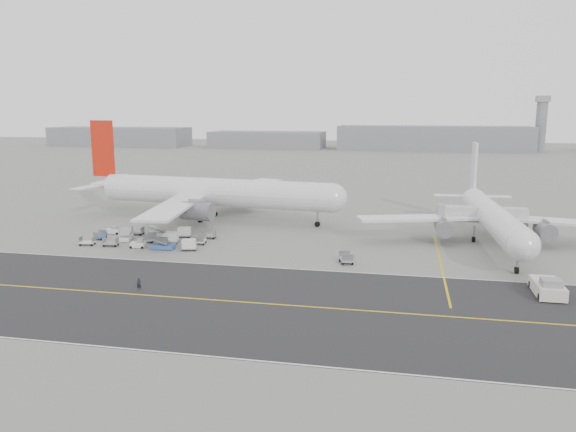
% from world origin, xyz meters
% --- Properties ---
extents(ground, '(700.00, 700.00, 0.00)m').
position_xyz_m(ground, '(0.00, 0.00, 0.00)').
color(ground, gray).
rests_on(ground, ground).
extents(taxiway, '(220.00, 59.00, 0.03)m').
position_xyz_m(taxiway, '(5.02, -17.98, 0.01)').
color(taxiway, '#2B2B2D').
rests_on(taxiway, ground).
extents(horizon_buildings, '(520.00, 28.00, 28.00)m').
position_xyz_m(horizon_buildings, '(30.00, 260.00, 0.00)').
color(horizon_buildings, gray).
rests_on(horizon_buildings, ground).
extents(control_tower, '(7.00, 7.00, 31.25)m').
position_xyz_m(control_tower, '(100.00, 265.00, 16.25)').
color(control_tower, gray).
rests_on(control_tower, ground).
extents(airliner_a, '(61.64, 60.65, 21.30)m').
position_xyz_m(airliner_a, '(-17.53, 32.14, 6.13)').
color(airliner_a, silver).
rests_on(airliner_a, ground).
extents(airliner_b, '(48.23, 48.86, 16.84)m').
position_xyz_m(airliner_b, '(39.58, 21.60, 4.86)').
color(airliner_b, silver).
rests_on(airliner_b, ground).
extents(pushback_tug, '(3.37, 9.12, 2.61)m').
position_xyz_m(pushback_tug, '(42.64, -7.52, 1.07)').
color(pushback_tug, beige).
rests_on(pushback_tug, ground).
extents(jet_bridge, '(16.66, 3.48, 6.29)m').
position_xyz_m(jet_bridge, '(38.51, 24.11, 4.38)').
color(jet_bridge, gray).
rests_on(jet_bridge, ground).
extents(gse_cluster, '(29.25, 20.64, 2.01)m').
position_xyz_m(gse_cluster, '(-21.28, 10.02, 0.00)').
color(gse_cluster, gray).
rests_on(gse_cluster, ground).
extents(stray_dolly, '(2.58, 3.31, 1.79)m').
position_xyz_m(stray_dolly, '(15.44, 2.70, 0.00)').
color(stray_dolly, silver).
rests_on(stray_dolly, ground).
extents(ground_crew_a, '(0.71, 0.58, 1.67)m').
position_xyz_m(ground_crew_a, '(-10.33, -16.11, 0.84)').
color(ground_crew_a, black).
rests_on(ground_crew_a, ground).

